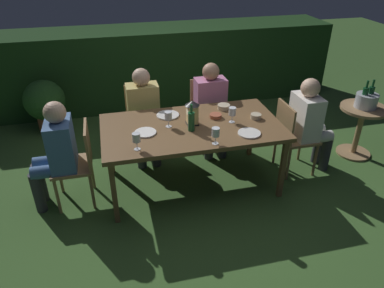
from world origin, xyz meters
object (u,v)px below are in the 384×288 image
(side_table, at_px, (360,123))
(wine_glass_d, at_px, (232,112))
(plate_a, at_px, (249,133))
(plate_b, at_px, (168,115))
(ice_bucket, at_px, (367,99))
(chair_side_right_a, at_px, (143,116))
(green_bottle_on_table, at_px, (191,121))
(chair_head_near, at_px, (79,161))
(chair_head_far, at_px, (292,135))
(wine_glass_b, at_px, (136,138))
(person_in_mustard, at_px, (144,111))
(plate_c, at_px, (145,132))
(potted_plant_by_hedge, at_px, (45,103))
(person_in_blue, at_px, (56,150))
(chair_side_right_b, at_px, (207,109))
(wine_glass_c, at_px, (168,116))
(bowl_olives, at_px, (216,116))
(dining_table, at_px, (192,130))
(lantern_centerpiece, at_px, (192,111))
(person_in_cream, at_px, (310,121))
(bowl_salad, at_px, (256,116))
(person_in_pink, at_px, (211,104))
(bowl_bread, at_px, (224,107))

(side_table, bearing_deg, wine_glass_d, -174.69)
(plate_a, bearing_deg, plate_b, 139.84)
(ice_bucket, bearing_deg, chair_side_right_a, 163.86)
(wine_glass_d, bearing_deg, green_bottle_on_table, -169.77)
(chair_head_near, bearing_deg, green_bottle_on_table, -5.12)
(chair_head_far, distance_m, wine_glass_b, 1.87)
(chair_side_right_a, xyz_separation_m, wine_glass_d, (0.86, -0.93, 0.38))
(person_in_mustard, relative_size, wine_glass_d, 6.80)
(plate_c, relative_size, potted_plant_by_hedge, 0.29)
(ice_bucket, bearing_deg, chair_head_far, -171.86)
(wine_glass_b, relative_size, plate_c, 0.76)
(chair_head_near, distance_m, green_bottle_on_table, 1.22)
(person_in_blue, xyz_separation_m, potted_plant_by_hedge, (-0.31, 1.73, -0.19))
(chair_side_right_b, xyz_separation_m, chair_side_right_a, (-0.85, 0.00, 0.00))
(chair_head_near, height_order, plate_a, chair_head_near)
(wine_glass_c, bearing_deg, plate_b, 81.57)
(bowl_olives, bearing_deg, chair_head_far, -7.95)
(dining_table, bearing_deg, chair_head_near, 180.00)
(lantern_centerpiece, relative_size, plate_a, 1.15)
(green_bottle_on_table, bearing_deg, chair_head_far, 4.86)
(person_in_mustard, xyz_separation_m, wine_glass_b, (-0.19, -1.06, 0.23))
(person_in_cream, height_order, plate_c, person_in_cream)
(bowl_salad, xyz_separation_m, ice_bucket, (1.49, 0.14, -0.01))
(dining_table, bearing_deg, potted_plant_by_hedge, 134.49)
(person_in_pink, distance_m, plate_b, 0.76)
(wine_glass_b, height_order, plate_c, wine_glass_b)
(chair_head_far, bearing_deg, bowl_olives, 172.05)
(bowl_salad, bearing_deg, person_in_blue, -179.99)
(wine_glass_b, xyz_separation_m, ice_bucket, (2.82, 0.50, -0.10))
(plate_a, bearing_deg, green_bottle_on_table, 159.20)
(person_in_blue, distance_m, wine_glass_c, 1.17)
(person_in_pink, xyz_separation_m, wine_glass_d, (0.01, -0.73, 0.23))
(plate_a, height_order, potted_plant_by_hedge, potted_plant_by_hedge)
(person_in_mustard, bearing_deg, person_in_blue, -143.56)
(plate_a, bearing_deg, chair_head_far, 24.89)
(bowl_salad, bearing_deg, potted_plant_by_hedge, 144.38)
(person_in_pink, bearing_deg, bowl_bread, -85.42)
(wine_glass_b, xyz_separation_m, wine_glass_d, (1.04, 0.33, 0.00))
(chair_head_far, bearing_deg, person_in_cream, 0.00)
(dining_table, distance_m, chair_head_near, 1.21)
(wine_glass_d, bearing_deg, person_in_blue, 179.37)
(lantern_centerpiece, distance_m, wine_glass_c, 0.26)
(person_in_blue, relative_size, chair_side_right_a, 1.32)
(dining_table, distance_m, wine_glass_b, 0.72)
(green_bottle_on_table, bearing_deg, ice_bucket, 6.35)
(chair_head_far, bearing_deg, person_in_pink, 137.17)
(person_in_mustard, distance_m, bowl_bread, 0.97)
(chair_side_right_b, relative_size, lantern_centerpiece, 3.28)
(person_in_blue, height_order, bowl_bread, person_in_blue)
(ice_bucket, bearing_deg, chair_head_near, -177.55)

